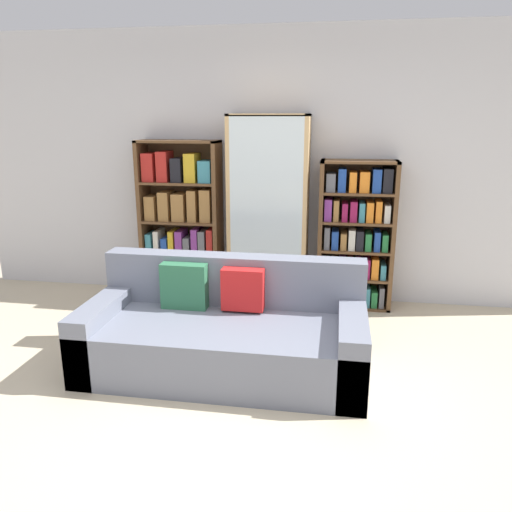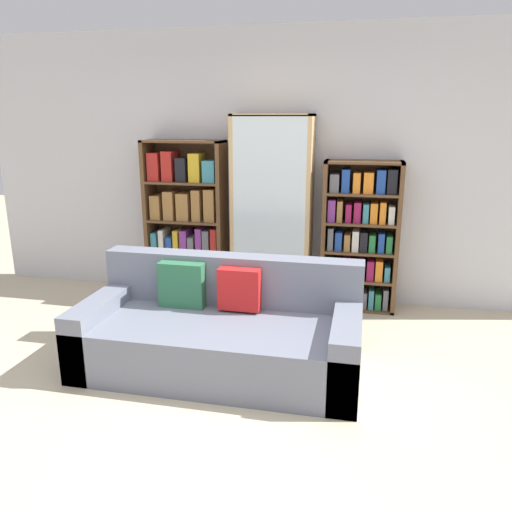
{
  "view_description": "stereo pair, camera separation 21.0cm",
  "coord_description": "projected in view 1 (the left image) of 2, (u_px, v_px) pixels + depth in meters",
  "views": [
    {
      "loc": [
        0.61,
        -2.64,
        1.85
      ],
      "look_at": [
        -0.06,
        1.44,
        0.69
      ],
      "focal_mm": 35.0,
      "sensor_mm": 36.0,
      "label": 1
    },
    {
      "loc": [
        0.82,
        -2.6,
        1.85
      ],
      "look_at": [
        -0.06,
        1.44,
        0.69
      ],
      "focal_mm": 35.0,
      "sensor_mm": 36.0,
      "label": 2
    }
  ],
  "objects": [
    {
      "name": "bookshelf_right",
      "position": [
        356.0,
        237.0,
        4.9
      ],
      "size": [
        0.73,
        0.32,
        1.46
      ],
      "color": "brown",
      "rests_on": "ground"
    },
    {
      "name": "ground_plane",
      "position": [
        228.0,
        425.0,
        3.1
      ],
      "size": [
        16.0,
        16.0,
        0.0
      ],
      "primitive_type": "plane",
      "color": "beige"
    },
    {
      "name": "couch",
      "position": [
        225.0,
        333.0,
        3.76
      ],
      "size": [
        2.07,
        0.96,
        0.8
      ],
      "color": "slate",
      "rests_on": "ground"
    },
    {
      "name": "bookshelf_left",
      "position": [
        182.0,
        224.0,
        5.16
      ],
      "size": [
        0.83,
        0.32,
        1.63
      ],
      "color": "brown",
      "rests_on": "ground"
    },
    {
      "name": "wine_bottle",
      "position": [
        321.0,
        320.0,
        4.33
      ],
      "size": [
        0.08,
        0.08,
        0.36
      ],
      "color": "#192333",
      "rests_on": "ground"
    },
    {
      "name": "display_cabinet",
      "position": [
        268.0,
        212.0,
        4.96
      ],
      "size": [
        0.78,
        0.36,
        1.88
      ],
      "color": "tan",
      "rests_on": "ground"
    },
    {
      "name": "wall_back",
      "position": [
        278.0,
        168.0,
        5.05
      ],
      "size": [
        6.52,
        0.06,
        2.7
      ],
      "color": "silver",
      "rests_on": "ground"
    }
  ]
}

